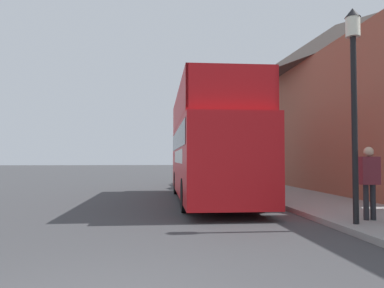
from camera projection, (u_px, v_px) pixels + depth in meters
ground_plane at (145, 183)px, 24.74m from camera, size 144.00×144.00×0.00m
sidewalk at (249, 184)px, 22.42m from camera, size 3.24×108.00×0.14m
brick_terrace_rear at (337, 105)px, 21.17m from camera, size 6.00×18.60×9.26m
tour_bus at (210, 153)px, 14.29m from camera, size 2.69×9.88×4.09m
parked_car_ahead_of_bus at (202, 174)px, 22.66m from camera, size 2.04×4.62×1.39m
pedestrian_second at (369, 176)px, 8.99m from camera, size 0.46×0.25×1.75m
lamp_post_nearest at (354, 75)px, 8.54m from camera, size 0.35×0.35×4.93m
lamp_post_second at (250, 125)px, 18.39m from camera, size 0.35×0.35×4.56m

